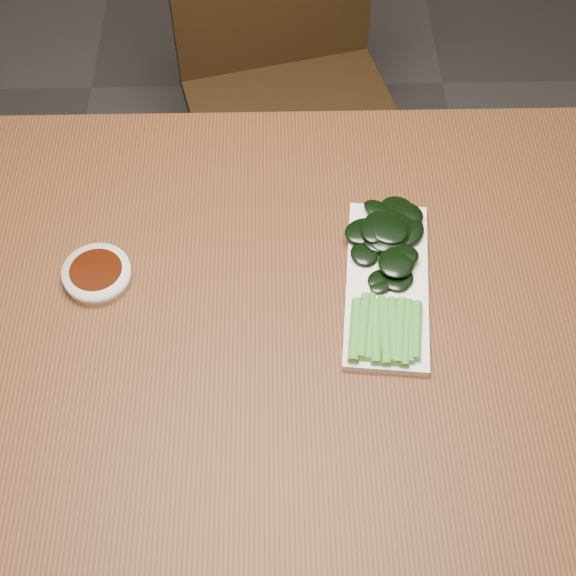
{
  "coord_description": "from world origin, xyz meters",
  "views": [
    {
      "loc": [
        0.03,
        -0.64,
        1.71
      ],
      "look_at": [
        0.04,
        0.02,
        0.76
      ],
      "focal_mm": 50.0,
      "sensor_mm": 36.0,
      "label": 1
    }
  ],
  "objects": [
    {
      "name": "sauce_bowl",
      "position": [
        -0.24,
        0.05,
        0.76
      ],
      "size": [
        0.1,
        0.1,
        0.03
      ],
      "color": "silver",
      "rests_on": "table"
    },
    {
      "name": "chair_far",
      "position": [
        0.06,
        0.77,
        0.49
      ],
      "size": [
        0.55,
        0.55,
        0.89
      ],
      "rotation": [
        0.0,
        0.0,
        0.24
      ],
      "color": "black",
      "rests_on": "ground"
    },
    {
      "name": "table",
      "position": [
        0.0,
        0.0,
        0.68
      ],
      "size": [
        1.4,
        0.8,
        0.75
      ],
      "color": "#4B2A15",
      "rests_on": "ground"
    },
    {
      "name": "serving_plate",
      "position": [
        0.18,
        0.03,
        0.76
      ],
      "size": [
        0.15,
        0.3,
        0.01
      ],
      "rotation": [
        0.0,
        0.0,
        -0.1
      ],
      "color": "silver",
      "rests_on": "table"
    },
    {
      "name": "gai_lan",
      "position": [
        0.18,
        0.05,
        0.77
      ],
      "size": [
        0.14,
        0.31,
        0.02
      ],
      "color": "#408F31",
      "rests_on": "serving_plate"
    },
    {
      "name": "ground",
      "position": [
        0.0,
        0.0,
        0.0
      ],
      "size": [
        6.0,
        6.0,
        0.0
      ],
      "primitive_type": "plane",
      "color": "#322F2F",
      "rests_on": "ground"
    }
  ]
}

